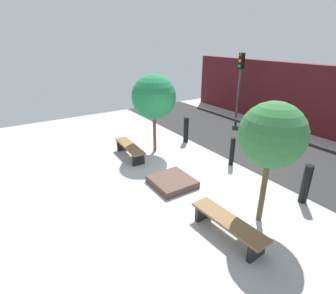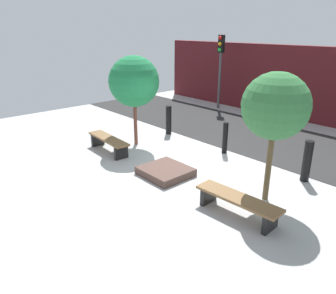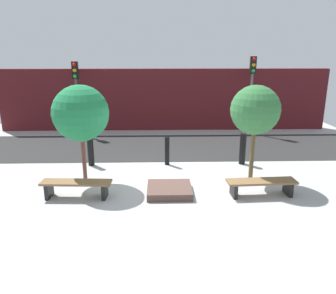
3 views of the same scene
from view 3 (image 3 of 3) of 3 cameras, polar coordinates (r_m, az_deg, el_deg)
The scene contains 13 objects.
ground_plane at distance 9.77m, azimuth 0.12°, elevation -6.54°, with size 18.00×18.00×0.00m, color #A8A8A8.
road_strip at distance 13.59m, azimuth -0.40°, elevation 0.04°, with size 18.00×3.95×0.01m, color #282828.
building_facade at distance 16.56m, azimuth -0.66°, elevation 8.26°, with size 16.20×0.50×3.02m, color #511419.
bench_left at distance 9.14m, azimuth -15.66°, elevation -6.52°, with size 1.89×0.53×0.46m.
bench_right at distance 9.30m, azimuth 15.95°, elevation -6.28°, with size 1.90×0.57×0.44m.
planter_bed at distance 9.15m, azimuth 0.24°, elevation -7.47°, with size 1.22×1.15×0.20m, color brown.
tree_behind_left_bench at distance 9.65m, azimuth -14.97°, elevation 5.67°, with size 1.61×1.61×2.92m.
tree_behind_right_bench at distance 9.78m, azimuth 14.95°, elevation 6.18°, with size 1.43×1.43×2.90m.
bollard_far_left at distance 11.55m, azimuth -13.32°, elevation -0.63°, with size 0.21×0.21×1.05m, color black.
bollard_left at distance 11.32m, azimuth -0.16°, elevation -0.69°, with size 0.16×0.16×0.99m, color black.
bollard_center at distance 11.67m, azimuth 12.87°, elevation -0.35°, with size 0.22×0.22×1.08m, color black.
traffic_light_west at distance 15.85m, azimuth -15.71°, elevation 10.39°, with size 0.28×0.27×3.39m.
traffic_light_mid_west at distance 15.98m, azimuth 14.42°, elevation 11.06°, with size 0.28×0.27×3.62m.
Camera 3 is at (-0.28, -9.02, 3.75)m, focal length 35.00 mm.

